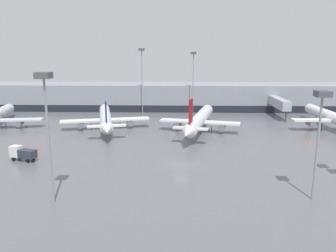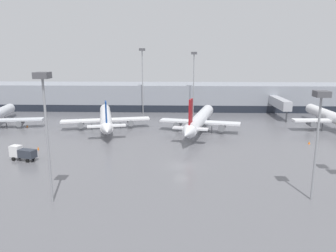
{
  "view_description": "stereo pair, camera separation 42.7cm",
  "coord_description": "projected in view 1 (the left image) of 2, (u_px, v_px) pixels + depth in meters",
  "views": [
    {
      "loc": [
        -1.03,
        -55.5,
        19.68
      ],
      "look_at": [
        -3.14,
        19.34,
        3.0
      ],
      "focal_mm": 35.0,
      "sensor_mm": 36.0,
      "label": 1
    },
    {
      "loc": [
        -0.61,
        -55.49,
        19.68
      ],
      "look_at": [
        -3.14,
        19.34,
        3.0
      ],
      "focal_mm": 35.0,
      "sensor_mm": 36.0,
      "label": 2
    }
  ],
  "objects": [
    {
      "name": "apron_light_mast_2",
      "position": [
        142.0,
        64.0,
        104.64
      ],
      "size": [
        1.8,
        1.8,
        21.23
      ],
      "color": "gray",
      "rests_on": "ground_plane"
    },
    {
      "name": "service_truck_0",
      "position": [
        22.0,
        153.0,
        61.0
      ],
      "size": [
        5.35,
        2.96,
        2.76
      ],
      "rotation": [
        0.0,
        0.0,
        2.86
      ],
      "color": "#2D333D",
      "rests_on": "ground_plane"
    },
    {
      "name": "traffic_cone_1",
      "position": [
        64.0,
        121.0,
        95.92
      ],
      "size": [
        0.45,
        0.45,
        0.68
      ],
      "color": "orange",
      "rests_on": "ground_plane"
    },
    {
      "name": "traffic_cone_3",
      "position": [
        309.0,
        142.0,
        72.7
      ],
      "size": [
        0.51,
        0.51,
        0.63
      ],
      "color": "orange",
      "rests_on": "ground_plane"
    },
    {
      "name": "apron_light_mast_4",
      "position": [
        193.0,
        66.0,
        103.32
      ],
      "size": [
        1.8,
        1.8,
        20.11
      ],
      "color": "gray",
      "rests_on": "ground_plane"
    },
    {
      "name": "traffic_cone_0",
      "position": [
        27.0,
        126.0,
        88.68
      ],
      "size": [
        0.5,
        0.5,
        0.69
      ],
      "color": "orange",
      "rests_on": "ground_plane"
    },
    {
      "name": "parked_jet_2",
      "position": [
        106.0,
        118.0,
        86.64
      ],
      "size": [
        23.24,
        33.94,
        9.0
      ],
      "rotation": [
        0.0,
        0.0,
        1.81
      ],
      "color": "white",
      "rests_on": "ground_plane"
    },
    {
      "name": "apron_light_mast_0",
      "position": [
        46.0,
        101.0,
        41.2
      ],
      "size": [
        1.8,
        1.8,
        17.4
      ],
      "color": "gray",
      "rests_on": "ground_plane"
    },
    {
      "name": "parked_jet_0",
      "position": [
        335.0,
        118.0,
        84.55
      ],
      "size": [
        21.64,
        36.76,
        9.09
      ],
      "rotation": [
        0.0,
        0.0,
        1.6
      ],
      "color": "white",
      "rests_on": "ground_plane"
    },
    {
      "name": "terminal_building",
      "position": [
        180.0,
        96.0,
        117.83
      ],
      "size": [
        160.0,
        31.48,
        9.0
      ],
      "color": "gray",
      "rests_on": "ground_plane"
    },
    {
      "name": "ground_plane",
      "position": [
        183.0,
        166.0,
        58.4
      ],
      "size": [
        320.0,
        320.0,
        0.0
      ],
      "primitive_type": "plane",
      "color": "slate"
    },
    {
      "name": "traffic_cone_2",
      "position": [
        38.0,
        148.0,
        67.91
      ],
      "size": [
        0.37,
        0.37,
        0.77
      ],
      "color": "orange",
      "rests_on": "ground_plane"
    },
    {
      "name": "parked_jet_3",
      "position": [
        199.0,
        120.0,
        82.98
      ],
      "size": [
        20.52,
        35.37,
        10.04
      ],
      "rotation": [
        0.0,
        0.0,
        1.34
      ],
      "color": "silver",
      "rests_on": "ground_plane"
    },
    {
      "name": "apron_light_mast_5",
      "position": [
        321.0,
        113.0,
        42.52
      ],
      "size": [
        1.8,
        1.8,
        14.99
      ],
      "color": "gray",
      "rests_on": "ground_plane"
    }
  ]
}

